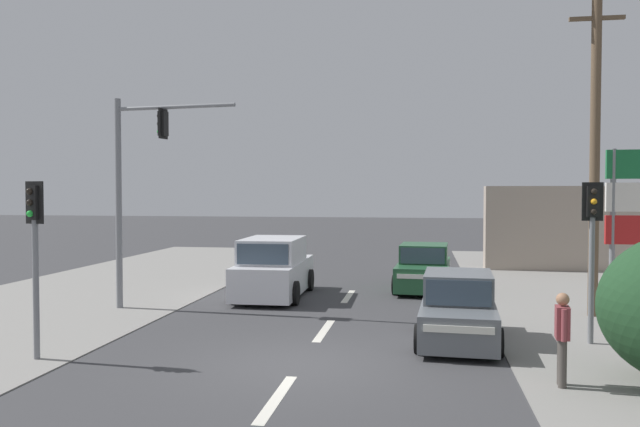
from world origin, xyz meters
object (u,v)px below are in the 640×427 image
at_px(pedestal_signal_right_kerb, 592,235).
at_px(hatchback_crossing_left, 458,310).
at_px(pedestal_signal_left_kerb, 35,239).
at_px(utility_pole_midground_right, 595,139).
at_px(pedestrian_at_kerb, 562,334).
at_px(sedan_oncoming_near, 424,269).
at_px(traffic_signal_mast, 135,175).
at_px(suv_oncoming_mid, 274,269).

bearing_deg(pedestal_signal_right_kerb, hatchback_crossing_left, -176.55).
relative_size(pedestal_signal_right_kerb, pedestal_signal_left_kerb, 1.00).
distance_m(pedestal_signal_left_kerb, hatchback_crossing_left, 9.04).
bearing_deg(pedestal_signal_right_kerb, utility_pole_midground_right, 75.01).
bearing_deg(hatchback_crossing_left, pedestrian_at_kerb, -63.03).
bearing_deg(sedan_oncoming_near, pedestal_signal_right_kerb, -63.73).
height_order(pedestal_signal_right_kerb, pedestrian_at_kerb, pedestal_signal_right_kerb).
xyz_separation_m(utility_pole_midground_right, hatchback_crossing_left, (-3.73, -3.43, -4.05)).
xyz_separation_m(traffic_signal_mast, pedestal_signal_right_kerb, (11.69, -2.25, -1.42)).
bearing_deg(pedestrian_at_kerb, traffic_signal_mast, 152.12).
relative_size(pedestal_signal_left_kerb, suv_oncoming_mid, 0.78).
bearing_deg(pedestal_signal_right_kerb, traffic_signal_mast, 169.09).
height_order(traffic_signal_mast, sedan_oncoming_near, traffic_signal_mast).
relative_size(utility_pole_midground_right, sedan_oncoming_near, 2.09).
distance_m(traffic_signal_mast, pedestal_signal_left_kerb, 5.56).
height_order(utility_pole_midground_right, hatchback_crossing_left, utility_pole_midground_right).
bearing_deg(utility_pole_midground_right, pedestal_signal_right_kerb, -104.99).
relative_size(traffic_signal_mast, hatchback_crossing_left, 1.62).
xyz_separation_m(utility_pole_midground_right, pedestal_signal_left_kerb, (-12.10, -6.36, -2.34)).
bearing_deg(traffic_signal_mast, suv_oncoming_mid, 38.60).
xyz_separation_m(suv_oncoming_mid, sedan_oncoming_near, (4.73, 2.31, -0.18)).
distance_m(suv_oncoming_mid, sedan_oncoming_near, 5.27).
relative_size(hatchback_crossing_left, pedestrian_at_kerb, 2.28).
xyz_separation_m(traffic_signal_mast, sedan_oncoming_near, (8.11, 5.01, -3.13)).
distance_m(hatchback_crossing_left, pedestrian_at_kerb, 3.46).
height_order(pedestal_signal_right_kerb, suv_oncoming_mid, pedestal_signal_right_kerb).
relative_size(utility_pole_midground_right, pedestrian_at_kerb, 5.55).
distance_m(traffic_signal_mast, sedan_oncoming_near, 10.03).
xyz_separation_m(suv_oncoming_mid, pedestrian_at_kerb, (7.03, -8.20, 0.04)).
bearing_deg(utility_pole_midground_right, pedestrian_at_kerb, -108.40).
bearing_deg(pedestal_signal_left_kerb, utility_pole_midground_right, 27.73).
height_order(suv_oncoming_mid, hatchback_crossing_left, suv_oncoming_mid).
relative_size(pedestal_signal_left_kerb, hatchback_crossing_left, 0.96).
distance_m(traffic_signal_mast, pedestal_signal_right_kerb, 11.99).
bearing_deg(hatchback_crossing_left, suv_oncoming_mid, 136.86).
bearing_deg(hatchback_crossing_left, utility_pole_midground_right, 42.60).
relative_size(utility_pole_midground_right, pedestal_signal_right_kerb, 2.54).
relative_size(suv_oncoming_mid, hatchback_crossing_left, 1.23).
height_order(pedestal_signal_left_kerb, hatchback_crossing_left, pedestal_signal_left_kerb).
relative_size(suv_oncoming_mid, sedan_oncoming_near, 1.06).
distance_m(pedestal_signal_left_kerb, pedestrian_at_kerb, 10.05).
bearing_deg(traffic_signal_mast, pedestrian_at_kerb, -27.88).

